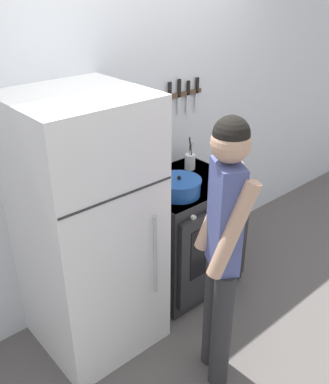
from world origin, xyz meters
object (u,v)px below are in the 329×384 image
object	(u,v)px
refrigerator	(88,229)
tea_kettle	(156,172)
utensil_jar	(190,161)
person	(223,245)
stove_range	(185,233)
dutch_oven_pot	(179,187)

from	to	relation	value
refrigerator	tea_kettle	bearing A→B (deg)	13.49
utensil_jar	tea_kettle	bearing A→B (deg)	-178.99
person	stove_range	bearing A→B (deg)	-0.85
stove_range	person	xyz separation A→B (m)	(-0.47, -0.77, 0.50)
dutch_oven_pot	utensil_jar	bearing A→B (deg)	36.22
dutch_oven_pot	tea_kettle	xyz separation A→B (m)	(0.01, 0.26, 0.02)
stove_range	dutch_oven_pot	size ratio (longest dim) A/B	2.56
stove_range	refrigerator	bearing A→B (deg)	-179.29
refrigerator	utensil_jar	bearing A→B (deg)	9.41
refrigerator	stove_range	world-z (taller)	refrigerator
tea_kettle	utensil_jar	bearing A→B (deg)	1.01
person	refrigerator	bearing A→B (deg)	56.69
dutch_oven_pot	tea_kettle	size ratio (longest dim) A/B	1.39
stove_range	utensil_jar	size ratio (longest dim) A/B	3.34
utensil_jar	stove_range	bearing A→B (deg)	-139.55
stove_range	person	bearing A→B (deg)	-121.29
dutch_oven_pot	person	world-z (taller)	person
tea_kettle	person	distance (m)	0.98
dutch_oven_pot	utensil_jar	size ratio (longest dim) A/B	1.31
tea_kettle	stove_range	bearing A→B (deg)	-44.61
tea_kettle	person	bearing A→B (deg)	-108.64
dutch_oven_pot	tea_kettle	distance (m)	0.26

